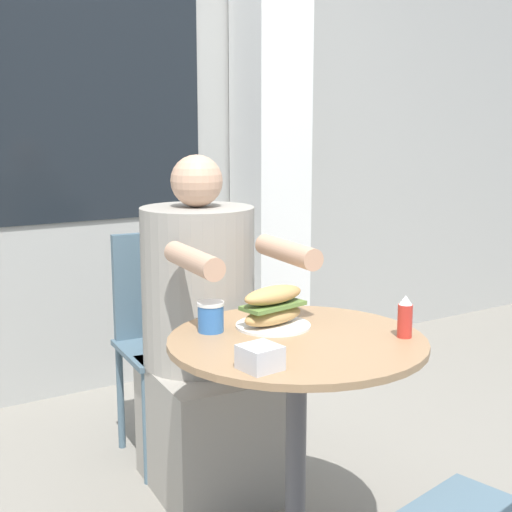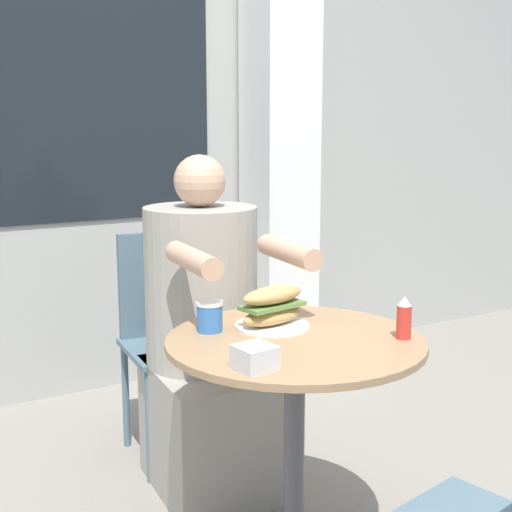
% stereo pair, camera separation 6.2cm
% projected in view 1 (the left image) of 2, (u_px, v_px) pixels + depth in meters
% --- Properties ---
extents(storefront_wall, '(8.00, 0.09, 2.80)m').
position_uv_depth(storefront_wall, '(80.00, 99.00, 3.30)').
color(storefront_wall, '#9E9E99').
rests_on(storefront_wall, ground_plane).
extents(lattice_pillar, '(0.31, 0.31, 2.40)m').
position_uv_depth(lattice_pillar, '(270.00, 142.00, 3.64)').
color(lattice_pillar, silver).
rests_on(lattice_pillar, ground_plane).
extents(cafe_table, '(0.73, 0.73, 0.70)m').
position_uv_depth(cafe_table, '(296.00, 401.00, 2.03)').
color(cafe_table, '#997551').
rests_on(cafe_table, ground_plane).
extents(diner_chair, '(0.42, 0.42, 0.87)m').
position_uv_depth(diner_chair, '(164.00, 322.00, 2.80)').
color(diner_chair, slate).
rests_on(diner_chair, ground_plane).
extents(seated_diner, '(0.45, 0.73, 1.19)m').
position_uv_depth(seated_diner, '(203.00, 349.00, 2.51)').
color(seated_diner, gray).
rests_on(seated_diner, ground_plane).
extents(sandwich_on_plate, '(0.22, 0.22, 0.12)m').
position_uv_depth(sandwich_on_plate, '(273.00, 309.00, 2.09)').
color(sandwich_on_plate, white).
rests_on(sandwich_on_plate, cafe_table).
extents(drink_cup, '(0.08, 0.08, 0.09)m').
position_uv_depth(drink_cup, '(211.00, 317.00, 2.05)').
color(drink_cup, '#336BB7').
rests_on(drink_cup, cafe_table).
extents(napkin_box, '(0.10, 0.10, 0.06)m').
position_uv_depth(napkin_box, '(260.00, 357.00, 1.73)').
color(napkin_box, silver).
rests_on(napkin_box, cafe_table).
extents(condiment_bottle, '(0.04, 0.04, 0.12)m').
position_uv_depth(condiment_bottle, '(405.00, 317.00, 1.99)').
color(condiment_bottle, red).
rests_on(condiment_bottle, cafe_table).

